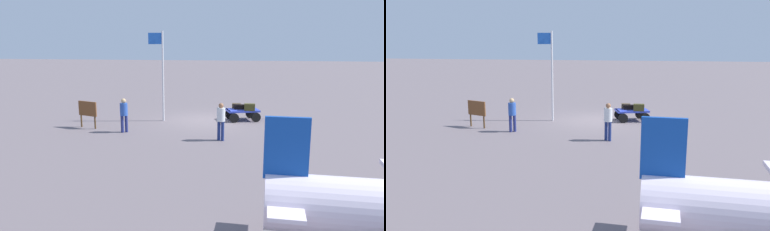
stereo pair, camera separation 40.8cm
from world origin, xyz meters
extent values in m
plane|color=slate|center=(0.00, 0.00, 0.00)|extent=(120.00, 120.00, 0.00)
cube|color=blue|center=(-1.87, -0.27, 0.56)|extent=(1.93, 1.45, 0.10)
cube|color=blue|center=(-1.10, -0.05, 0.56)|extent=(0.35, 0.95, 0.10)
cylinder|color=black|center=(-1.45, 0.40, 0.25)|extent=(0.52, 0.26, 0.51)
cylinder|color=black|center=(-1.15, -0.61, 0.25)|extent=(0.52, 0.26, 0.51)
cylinder|color=black|center=(-2.60, 0.06, 0.25)|extent=(0.52, 0.26, 0.51)
cylinder|color=black|center=(-2.30, -0.95, 0.25)|extent=(0.52, 0.26, 0.51)
cube|color=#3D3B19|center=(-2.24, 0.02, 0.79)|extent=(0.57, 0.31, 0.37)
cube|color=black|center=(-1.72, -0.28, 0.74)|extent=(0.61, 0.34, 0.26)
cube|color=#443521|center=(-1.53, -0.55, 0.74)|extent=(0.49, 0.34, 0.28)
cylinder|color=navy|center=(-1.05, 4.15, 0.43)|extent=(0.14, 0.14, 0.86)
cylinder|color=navy|center=(-0.88, 4.04, 0.43)|extent=(0.14, 0.14, 0.86)
cylinder|color=silver|center=(-0.97, 4.10, 1.15)|extent=(0.50, 0.50, 0.58)
sphere|color=#936041|center=(-0.97, 4.10, 1.55)|extent=(0.22, 0.22, 0.22)
cylinder|color=navy|center=(3.59, 3.19, 0.41)|extent=(0.14, 0.14, 0.81)
cylinder|color=navy|center=(3.76, 3.30, 0.41)|extent=(0.14, 0.14, 0.81)
cylinder|color=#294FA8|center=(3.67, 3.24, 1.11)|extent=(0.50, 0.50, 0.59)
sphere|color=tan|center=(3.67, 3.24, 1.52)|extent=(0.23, 0.23, 0.23)
cube|color=#1346A6|center=(-2.82, 12.66, 2.19)|extent=(0.90, 0.15, 1.30)
cube|color=white|center=(-2.82, 12.66, 1.14)|extent=(0.81, 2.23, 0.08)
cylinder|color=silver|center=(2.37, 0.44, 2.39)|extent=(0.10, 0.10, 4.79)
cube|color=blue|center=(2.77, 0.44, 4.40)|extent=(0.69, 0.19, 0.59)
cylinder|color=#4C3319|center=(5.32, 2.78, 0.31)|extent=(0.08, 0.08, 0.62)
cylinder|color=#4C3319|center=(6.16, 2.47, 0.31)|extent=(0.08, 0.08, 0.62)
cube|color=brown|center=(5.74, 2.62, 0.98)|extent=(1.08, 0.44, 0.73)
camera|label=1|loc=(-1.94, 20.22, 4.35)|focal=35.50mm
camera|label=2|loc=(-2.34, 20.16, 4.35)|focal=35.50mm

